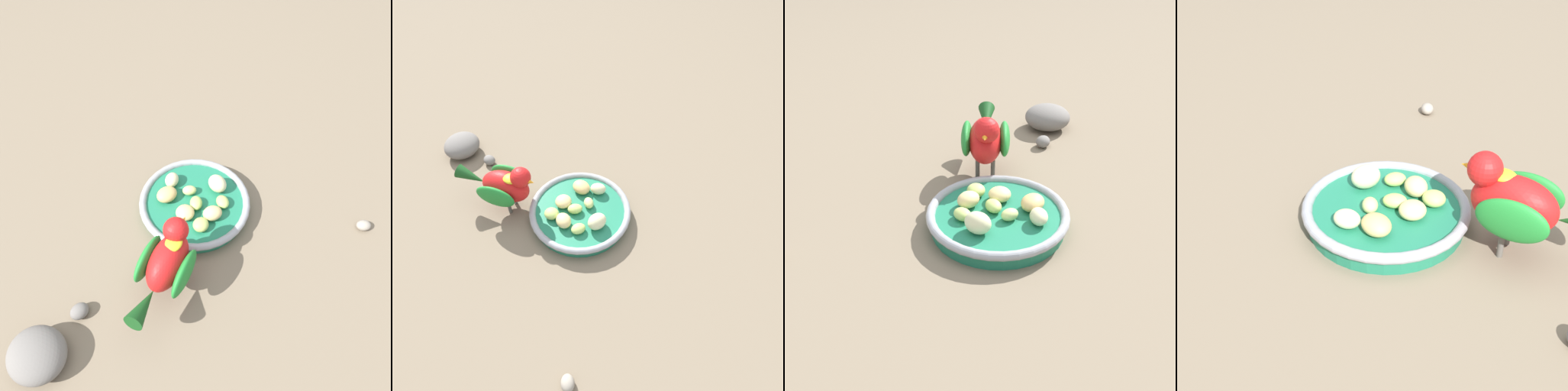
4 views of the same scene
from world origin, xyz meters
The scene contains 15 objects.
ground_plane centered at (0.00, 0.00, 0.00)m, with size 4.00×4.00×0.00m, color #756651.
feeding_bowl centered at (0.00, -0.01, 0.02)m, with size 0.20×0.20×0.03m.
apple_piece_0 centered at (0.02, 0.00, 0.03)m, with size 0.03×0.02×0.02m, color #C6D17A.
apple_piece_1 centered at (0.04, -0.05, 0.04)m, with size 0.04×0.03×0.03m, color beige.
apple_piece_2 centered at (0.00, 0.04, 0.03)m, with size 0.04×0.03×0.02m, color tan.
apple_piece_3 centered at (-0.03, -0.05, 0.04)m, with size 0.03×0.03×0.02m, color #E5C67F.
apple_piece_4 centered at (-0.01, -0.02, 0.03)m, with size 0.03×0.02×0.02m, color #B2CC66.
apple_piece_5 centered at (-0.03, 0.00, 0.03)m, with size 0.03×0.03×0.02m, color #E5C67F.
apple_piece_6 centered at (0.04, 0.04, 0.03)m, with size 0.03×0.02×0.02m, color beige.
apple_piece_7 centered at (-0.05, -0.03, 0.03)m, with size 0.03×0.03×0.02m, color #B2CC66.
apple_piece_8 centered at (0.00, -0.06, 0.03)m, with size 0.03×0.02×0.02m, color #B2CC66.
parrot centered at (-0.15, 0.01, 0.07)m, with size 0.17×0.10×0.12m.
rock_large centered at (-0.29, 0.17, 0.02)m, with size 0.09×0.08×0.05m, color slate.
pebble_0 centered at (-0.22, 0.14, 0.01)m, with size 0.03×0.02×0.02m, color slate.
pebble_1 centered at (0.00, -0.32, 0.01)m, with size 0.03×0.02×0.02m, color gray.
Camera 2 is at (0.03, -0.43, 0.56)m, focal length 31.07 mm.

